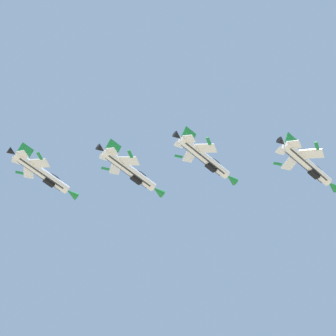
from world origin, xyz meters
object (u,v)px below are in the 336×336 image
fighter_jet_right_wing (130,171)px  fighter_jet_left_outer (43,174)px  fighter_jet_lead (308,165)px  fighter_jet_left_wing (205,158)px

fighter_jet_right_wing → fighter_jet_left_outer: (-16.97, -0.12, 1.17)m
fighter_jet_lead → fighter_jet_left_outer: bearing=-135.7°
fighter_jet_left_wing → fighter_jet_right_wing: bearing=-138.7°
fighter_jet_left_wing → fighter_jet_right_wing: (-14.31, 0.57, -1.63)m
fighter_jet_lead → fighter_jet_right_wing: size_ratio=1.00×
fighter_jet_left_wing → fighter_jet_right_wing: fighter_jet_left_wing is taller
fighter_jet_left_wing → fighter_jet_lead: bearing=46.7°
fighter_jet_right_wing → fighter_jet_lead: bearing=44.4°
fighter_jet_right_wing → fighter_jet_left_wing: bearing=41.3°
fighter_jet_right_wing → fighter_jet_left_outer: size_ratio=1.00×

